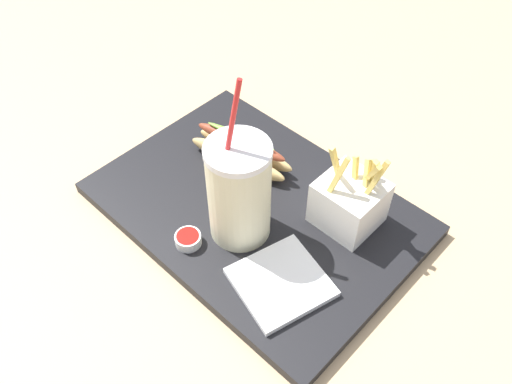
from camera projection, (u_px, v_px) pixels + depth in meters
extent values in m
cube|color=tan|center=(256.00, 216.00, 0.88)|extent=(2.40, 2.40, 0.02)
cube|color=black|center=(256.00, 209.00, 0.86)|extent=(0.50, 0.35, 0.02)
cylinder|color=beige|center=(239.00, 194.00, 0.77)|extent=(0.09, 0.09, 0.16)
cylinder|color=white|center=(238.00, 151.00, 0.70)|extent=(0.09, 0.09, 0.01)
cylinder|color=red|center=(233.00, 117.00, 0.66)|extent=(0.02, 0.03, 0.11)
cube|color=white|center=(349.00, 203.00, 0.81)|extent=(0.09, 0.09, 0.08)
cube|color=#E5C660|center=(370.00, 175.00, 0.76)|extent=(0.04, 0.04, 0.09)
cube|color=#E5C660|center=(336.00, 165.00, 0.77)|extent=(0.01, 0.03, 0.08)
cube|color=#E5C660|center=(371.00, 177.00, 0.78)|extent=(0.02, 0.02, 0.06)
cube|color=#E5C660|center=(336.00, 179.00, 0.75)|extent=(0.02, 0.03, 0.08)
cube|color=#E5C660|center=(355.00, 175.00, 0.79)|extent=(0.02, 0.02, 0.06)
cube|color=#E5C660|center=(366.00, 182.00, 0.78)|extent=(0.03, 0.03, 0.06)
cube|color=#E5C660|center=(374.00, 183.00, 0.75)|extent=(0.03, 0.02, 0.09)
cube|color=#E5C660|center=(374.00, 173.00, 0.76)|extent=(0.02, 0.05, 0.09)
ellipsoid|color=tan|center=(245.00, 150.00, 0.92)|extent=(0.19, 0.06, 0.04)
ellipsoid|color=tan|center=(237.00, 159.00, 0.90)|extent=(0.19, 0.06, 0.04)
ellipsoid|color=brown|center=(241.00, 142.00, 0.89)|extent=(0.17, 0.06, 0.02)
ellipsoid|color=#6B9E33|center=(240.00, 136.00, 0.88)|extent=(0.13, 0.04, 0.01)
cylinder|color=white|center=(188.00, 239.00, 0.80)|extent=(0.04, 0.04, 0.02)
cylinder|color=#B2140F|center=(188.00, 237.00, 0.80)|extent=(0.03, 0.03, 0.01)
cube|color=white|center=(281.00, 282.00, 0.75)|extent=(0.15, 0.15, 0.01)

